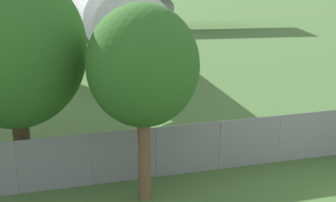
% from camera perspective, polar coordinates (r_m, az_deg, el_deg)
% --- Properties ---
extents(perimeter_fence, '(56.07, 0.07, 2.03)m').
position_cam_1_polar(perimeter_fence, '(17.65, -1.35, -6.28)').
color(perimeter_fence, gray).
rests_on(perimeter_fence, ground).
extents(tree_near_hangar, '(3.62, 3.62, 6.75)m').
position_cam_1_polar(tree_near_hangar, '(14.91, -3.07, 4.21)').
color(tree_near_hangar, brown).
rests_on(tree_near_hangar, ground).
extents(tree_behind_benches, '(5.10, 5.10, 7.83)m').
position_cam_1_polar(tree_behind_benches, '(17.01, -18.43, 6.01)').
color(tree_behind_benches, '#4C3823').
rests_on(tree_behind_benches, ground).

